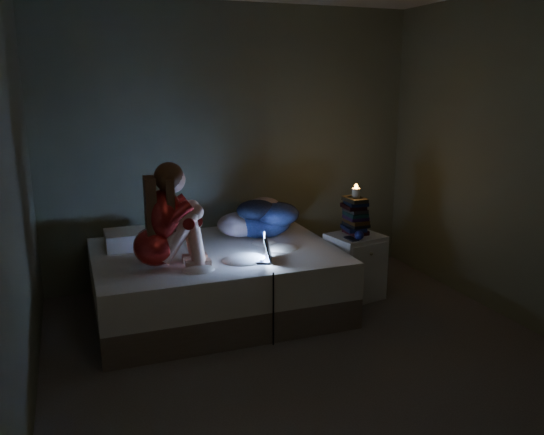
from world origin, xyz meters
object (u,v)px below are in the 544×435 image
bed (216,281)px  candle (356,193)px  nightstand (355,266)px  laptop (250,247)px  phone (348,238)px  woman (154,216)px

bed → candle: (1.25, -0.09, 0.68)m
candle → nightstand: bearing=-100.1°
laptop → candle: 1.14m
laptop → candle: bearing=34.5°
candle → phone: candle is taller
bed → phone: size_ratio=14.03×
bed → laptop: 0.56m
laptop → nightstand: laptop is taller
bed → nightstand: 1.25m
laptop → phone: 0.95m
candle → phone: bearing=-136.1°
bed → phone: phone is taller
laptop → candle: candle is taller
candle → phone: 0.41m
nightstand → candle: 0.66m
candle → woman: bearing=-173.5°
laptop → bed: bearing=136.3°
laptop → phone: (0.93, 0.15, -0.06)m
phone → bed: bearing=175.3°
bed → woman: 0.90m
bed → nightstand: nightstand is taller
candle → laptop: bearing=-165.3°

